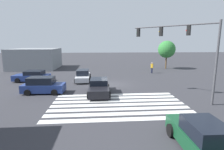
# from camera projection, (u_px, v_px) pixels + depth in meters

# --- Properties ---
(ground_plane) EXTENTS (141.45, 141.45, 0.00)m
(ground_plane) POSITION_uv_depth(u_px,v_px,m) (112.00, 84.00, 21.63)
(ground_plane) COLOR #333338
(crosswalk_markings) EXTENTS (11.19, 6.30, 0.01)m
(crosswalk_markings) POSITION_uv_depth(u_px,v_px,m) (118.00, 105.00, 14.58)
(crosswalk_markings) COLOR silver
(crosswalk_markings) RESTS_ON ground_plane
(traffic_signal_mast) EXTENTS (5.62, 5.62, 6.86)m
(traffic_signal_mast) POSITION_uv_depth(u_px,v_px,m) (184.00, 42.00, 15.35)
(traffic_signal_mast) COLOR #47474C
(traffic_signal_mast) RESTS_ON ground_plane
(car_0) EXTENTS (4.67, 2.40, 1.44)m
(car_0) POSITION_uv_depth(u_px,v_px,m) (32.00, 76.00, 23.24)
(car_0) COLOR navy
(car_0) RESTS_ON ground_plane
(car_1) EXTENTS (2.22, 4.90, 1.48)m
(car_1) POSITION_uv_depth(u_px,v_px,m) (99.00, 87.00, 17.68)
(car_1) COLOR black
(car_1) RESTS_ON ground_plane
(car_2) EXTENTS (4.24, 2.13, 1.68)m
(car_2) POSITION_uv_depth(u_px,v_px,m) (43.00, 86.00, 17.83)
(car_2) COLOR navy
(car_2) RESTS_ON ground_plane
(car_3) EXTENTS (2.07, 4.53, 1.52)m
(car_3) POSITION_uv_depth(u_px,v_px,m) (83.00, 76.00, 23.60)
(car_3) COLOR silver
(car_3) RESTS_ON ground_plane
(car_4) EXTENTS (2.03, 4.51, 1.63)m
(car_4) POSITION_uv_depth(u_px,v_px,m) (202.00, 138.00, 8.12)
(car_4) COLOR #144728
(car_4) RESTS_ON ground_plane
(corner_building) EXTENTS (8.50, 8.50, 3.93)m
(corner_building) POSITION_uv_depth(u_px,v_px,m) (36.00, 59.00, 34.95)
(corner_building) COLOR gray
(corner_building) RESTS_ON ground_plane
(pedestrian) EXTENTS (0.41, 0.41, 1.82)m
(pedestrian) POSITION_uv_depth(u_px,v_px,m) (152.00, 67.00, 29.52)
(pedestrian) COLOR #232842
(pedestrian) RESTS_ON ground_plane
(tree_corner_a) EXTENTS (3.34, 3.34, 5.49)m
(tree_corner_a) POSITION_uv_depth(u_px,v_px,m) (167.00, 49.00, 34.16)
(tree_corner_a) COLOR brown
(tree_corner_a) RESTS_ON ground_plane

